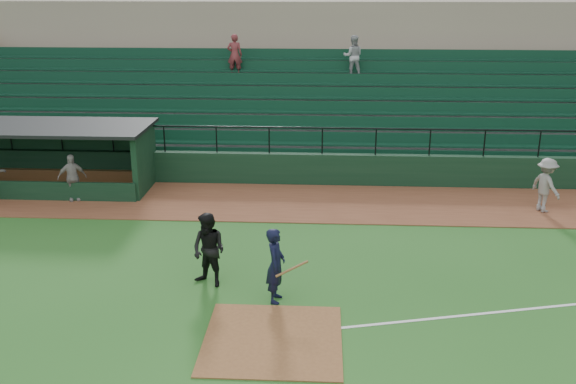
{
  "coord_description": "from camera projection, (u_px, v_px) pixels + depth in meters",
  "views": [
    {
      "loc": [
        1.01,
        -13.12,
        7.47
      ],
      "look_at": [
        0.0,
        5.0,
        1.4
      ],
      "focal_mm": 39.81,
      "sensor_mm": 36.0,
      "label": 1
    }
  ],
  "objects": [
    {
      "name": "ground",
      "position": [
        276.0,
        317.0,
        14.84
      ],
      "size": [
        90.0,
        90.0,
        0.0
      ],
      "primitive_type": "plane",
      "color": "#245D1E",
      "rests_on": "ground"
    },
    {
      "name": "warning_track",
      "position": [
        293.0,
        202.0,
        22.41
      ],
      "size": [
        40.0,
        4.0,
        0.03
      ],
      "primitive_type": "cube",
      "color": "brown",
      "rests_on": "ground"
    },
    {
      "name": "home_plate_dirt",
      "position": [
        273.0,
        339.0,
        13.89
      ],
      "size": [
        3.0,
        3.0,
        0.03
      ],
      "primitive_type": "cube",
      "color": "brown",
      "rests_on": "ground"
    },
    {
      "name": "stadium_structure",
      "position": [
        302.0,
        96.0,
        29.7
      ],
      "size": [
        38.0,
        13.08,
        6.4
      ],
      "color": "#10311C",
      "rests_on": "ground"
    },
    {
      "name": "dugout",
      "position": [
        36.0,
        151.0,
        23.99
      ],
      "size": [
        8.9,
        3.2,
        2.42
      ],
      "color": "#10311C",
      "rests_on": "ground"
    },
    {
      "name": "batter_at_plate",
      "position": [
        276.0,
        265.0,
        15.32
      ],
      "size": [
        1.05,
        0.73,
        1.88
      ],
      "color": "black",
      "rests_on": "ground"
    },
    {
      "name": "umpire",
      "position": [
        209.0,
        250.0,
        16.11
      ],
      "size": [
        1.17,
        1.08,
        1.93
      ],
      "primitive_type": "imported",
      "rotation": [
        0.0,
        0.0,
        -0.48
      ],
      "color": "black",
      "rests_on": "ground"
    },
    {
      "name": "runner",
      "position": [
        546.0,
        185.0,
        21.25
      ],
      "size": [
        1.12,
        1.36,
        1.84
      ],
      "primitive_type": "imported",
      "rotation": [
        0.0,
        0.0,
        2.01
      ],
      "color": "gray",
      "rests_on": "warning_track"
    },
    {
      "name": "dugout_player_a",
      "position": [
        72.0,
        178.0,
        22.33
      ],
      "size": [
        1.06,
        0.76,
        1.67
      ],
      "primitive_type": "imported",
      "rotation": [
        0.0,
        0.0,
        0.4
      ],
      "color": "#A6A09B",
      "rests_on": "warning_track"
    }
  ]
}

